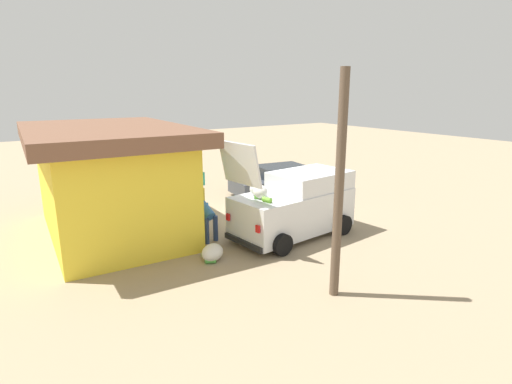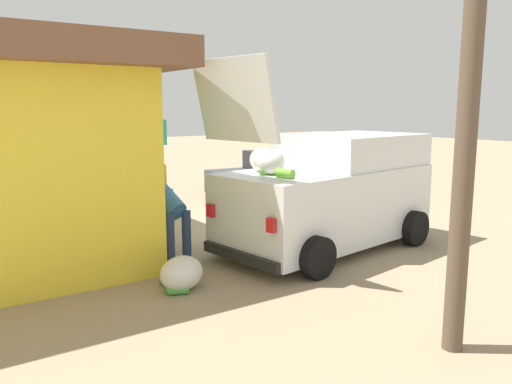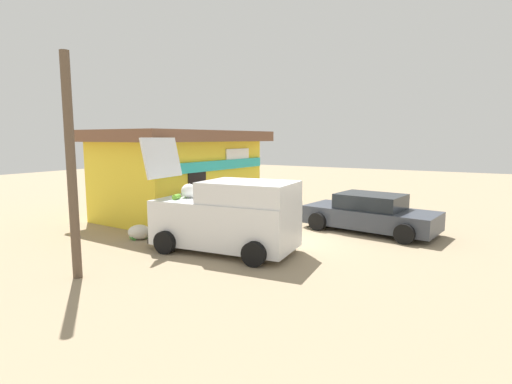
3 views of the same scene
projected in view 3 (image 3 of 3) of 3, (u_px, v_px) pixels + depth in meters
The scene contains 9 objects.
ground_plane at pixel (273, 237), 12.60m from camera, with size 60.00×60.00×0.00m, color #9E896B.
storefront_bar at pixel (181, 171), 16.11m from camera, with size 7.19×4.83×3.37m.
delivery_van at pixel (228, 216), 10.94m from camera, with size 2.42×4.30×3.11m.
parked_sedan at pixel (370, 214), 13.33m from camera, with size 2.56×4.45×1.26m.
vendor_standing at pixel (206, 200), 13.91m from camera, with size 0.48×0.47×1.66m.
customer_bending at pixel (183, 209), 13.18m from camera, with size 0.77×0.62×1.24m.
unloaded_banana_pile at pixel (139, 232), 12.32m from camera, with size 0.83×0.87×0.45m.
paint_bucket at pixel (271, 208), 16.77m from camera, with size 0.28×0.28×0.41m, color silver.
utility_pole at pixel (71, 168), 8.63m from camera, with size 0.20×0.20×4.90m, color brown.
Camera 3 is at (-10.87, -5.79, 3.09)m, focal length 28.15 mm.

